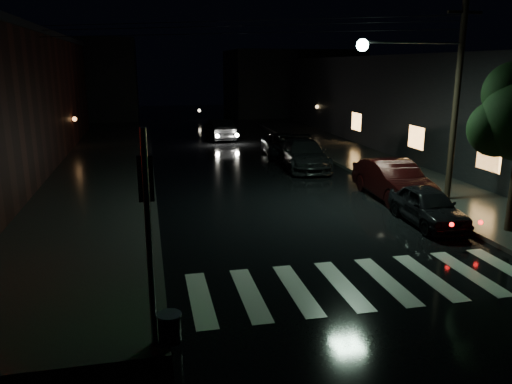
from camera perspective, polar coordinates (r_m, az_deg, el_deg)
ground at (r=11.92m, az=-0.23°, el=-12.62°), size 120.00×120.00×0.00m
sidewalk_left at (r=25.12m, az=-18.40°, el=1.32°), size 6.00×44.00×0.15m
sidewalk_right at (r=27.80m, az=14.01°, el=2.83°), size 4.00×44.00×0.15m
building_right at (r=34.38m, az=21.99°, el=9.27°), size 10.00×40.00×6.00m
building_far_left at (r=55.96m, az=-20.81°, el=11.96°), size 14.00×10.00×8.00m
building_far_right at (r=57.76m, az=4.06°, el=12.37°), size 14.00×10.00×7.00m
crosswalk at (r=13.23m, az=12.30°, el=-10.10°), size 9.00×3.00×0.01m
signal_pole_corner at (r=9.73m, az=-10.98°, el=-9.32°), size 0.68×0.61×4.20m
utility_pole at (r=20.63m, az=20.48°, el=11.19°), size 4.92×0.44×8.00m
parked_car_a at (r=18.32m, az=19.04°, el=-1.53°), size 1.73×3.89×1.30m
parked_car_b at (r=21.35m, az=15.40°, el=1.33°), size 1.78×4.87×1.59m
parked_car_c at (r=26.90m, az=5.45°, el=4.33°), size 2.65×5.52×1.55m
parked_car_d at (r=30.45m, az=3.10°, el=5.35°), size 2.75×5.08×1.35m
oncoming_car at (r=37.52m, az=-4.21°, el=7.16°), size 1.89×4.73×1.53m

